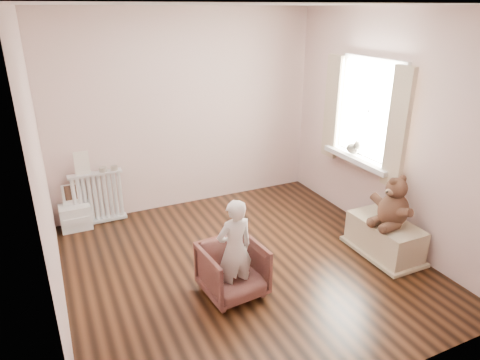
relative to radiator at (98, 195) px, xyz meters
name	(u,v)px	position (x,y,z in m)	size (l,w,h in m)	color
floor	(245,265)	(1.25, -1.68, -0.39)	(3.60, 3.60, 0.01)	black
ceiling	(246,5)	(1.25, -1.68, 2.21)	(3.60, 3.60, 0.01)	white
back_wall	(186,112)	(1.25, 0.12, 0.91)	(3.60, 0.02, 2.60)	beige
front_wall	(374,234)	(1.25, -3.48, 0.91)	(3.60, 0.02, 2.60)	beige
left_wall	(43,180)	(-0.55, -1.68, 0.91)	(0.02, 3.60, 2.60)	beige
right_wall	(389,129)	(3.05, -1.68, 0.91)	(0.02, 3.60, 2.60)	beige
window	(370,111)	(3.01, -1.38, 1.06)	(0.03, 0.90, 1.10)	white
window_sill	(359,159)	(2.92, -1.38, 0.48)	(0.22, 1.10, 0.06)	silver
curtain_left	(398,129)	(2.90, -1.95, 1.00)	(0.06, 0.26, 1.30)	beige
curtain_right	(332,107)	(2.90, -0.81, 1.00)	(0.06, 0.26, 1.30)	beige
radiator	(98,195)	(0.00, 0.00, 0.00)	(0.65, 0.12, 0.69)	silver
paper_doll	(82,163)	(-0.13, 0.00, 0.44)	(0.18, 0.02, 0.29)	beige
tin_a	(103,169)	(0.10, 0.00, 0.32)	(0.10, 0.10, 0.06)	#A59E8C
tin_b	(114,168)	(0.24, 0.00, 0.32)	(0.09, 0.09, 0.05)	#A59E8C
toy_vanity	(74,208)	(-0.30, -0.03, -0.11)	(0.36, 0.26, 0.57)	silver
armchair	(233,270)	(0.94, -2.06, -0.13)	(0.55, 0.57, 0.52)	brown
child	(235,249)	(0.94, -2.11, 0.13)	(0.36, 0.24, 0.99)	beige
toy_bench	(384,237)	(2.77, -2.11, -0.19)	(0.44, 0.83, 0.39)	beige
teddy_bear	(395,201)	(2.77, -2.18, 0.28)	(0.45, 0.35, 0.55)	#3D2418
plush_cat	(353,146)	(2.91, -1.27, 0.61)	(0.14, 0.23, 0.19)	gray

